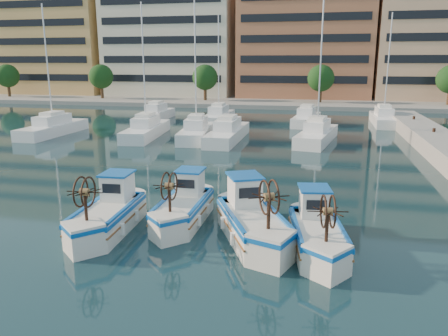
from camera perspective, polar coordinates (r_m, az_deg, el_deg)
ground at (r=16.77m, az=-3.00°, el=-9.40°), size 300.00×300.00×0.00m
waterfront at (r=80.19m, az=16.74°, el=16.37°), size 180.00×40.00×25.60m
yacht_marina at (r=42.96m, az=3.28°, el=5.58°), size 42.05×22.63×11.50m
fishing_boat_a at (r=18.04m, az=-14.81°, el=-5.63°), size 2.00×4.39×2.70m
fishing_boat_b at (r=18.43m, az=-5.23°, el=-4.89°), size 1.73×4.17×2.59m
fishing_boat_c at (r=16.63m, az=3.65°, el=-6.69°), size 3.53×4.74×2.85m
fishing_boat_d at (r=16.10m, az=12.05°, el=-7.98°), size 2.31×4.24×2.58m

